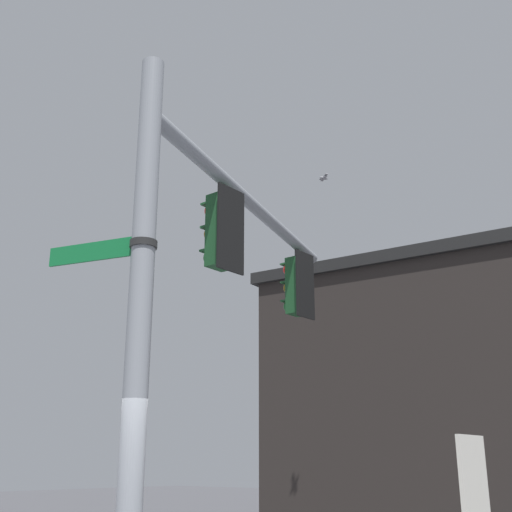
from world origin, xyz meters
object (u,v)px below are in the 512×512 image
object	(u,v)px
bird_flying	(324,178)
street_name_sign	(116,248)
traffic_light_mid_inner	(297,286)
traffic_light_nearest_pole	(220,231)

from	to	relation	value
bird_flying	street_name_sign	bearing A→B (deg)	-167.53
traffic_light_mid_inner	bird_flying	bearing A→B (deg)	12.73
street_name_sign	traffic_light_nearest_pole	bearing A→B (deg)	6.34
traffic_light_nearest_pole	street_name_sign	distance (m)	2.15
traffic_light_nearest_pole	street_name_sign	xyz separation A→B (m)	(-1.98, -0.22, -0.81)
traffic_light_nearest_pole	street_name_sign	bearing A→B (deg)	-173.66
traffic_light_mid_inner	street_name_sign	size ratio (longest dim) A/B	0.96
street_name_sign	bird_flying	xyz separation A→B (m)	(6.70, 1.48, 3.63)
street_name_sign	bird_flying	world-z (taller)	bird_flying
traffic_light_mid_inner	bird_flying	size ratio (longest dim) A/B	4.68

